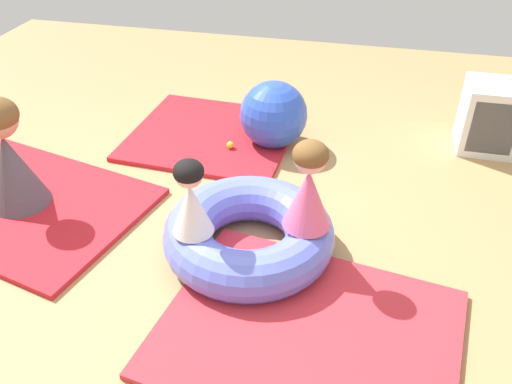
% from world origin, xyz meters
% --- Properties ---
extents(ground_plane, '(8.00, 8.00, 0.00)m').
position_xyz_m(ground_plane, '(0.00, 0.00, 0.00)').
color(ground_plane, tan).
extents(gym_mat_far_left, '(1.72, 1.44, 0.04)m').
position_xyz_m(gym_mat_far_left, '(0.50, -0.53, 0.02)').
color(gym_mat_far_left, red).
rests_on(gym_mat_far_left, ground).
extents(gym_mat_front, '(1.41, 1.30, 0.04)m').
position_xyz_m(gym_mat_front, '(-0.63, 1.42, 0.02)').
color(gym_mat_front, red).
rests_on(gym_mat_front, ground).
extents(gym_mat_far_right, '(1.91, 1.55, 0.04)m').
position_xyz_m(gym_mat_far_right, '(-1.64, 0.15, 0.02)').
color(gym_mat_far_right, red).
rests_on(gym_mat_far_right, ground).
extents(inflatable_cushion, '(1.07, 1.07, 0.31)m').
position_xyz_m(inflatable_cushion, '(0.04, 0.04, 0.15)').
color(inflatable_cushion, '#6070E5').
rests_on(inflatable_cushion, ground).
extents(child_in_white, '(0.32, 0.32, 0.47)m').
position_xyz_m(child_in_white, '(-0.23, -0.18, 0.54)').
color(child_in_white, white).
rests_on(child_in_white, inflatable_cushion).
extents(child_in_pink, '(0.37, 0.37, 0.56)m').
position_xyz_m(child_in_pink, '(0.39, 0.03, 0.58)').
color(child_in_pink, '#E5608E').
rests_on(child_in_pink, inflatable_cushion).
extents(adult_seated, '(0.57, 0.57, 0.80)m').
position_xyz_m(adult_seated, '(-1.64, 0.15, 0.43)').
color(adult_seated, '#4C4751').
rests_on(adult_seated, gym_mat_far_right).
extents(play_ball_green, '(0.08, 0.08, 0.08)m').
position_xyz_m(play_ball_green, '(-0.34, 1.77, 0.08)').
color(play_ball_green, green).
rests_on(play_ball_green, gym_mat_front).
extents(play_ball_yellow, '(0.06, 0.06, 0.06)m').
position_xyz_m(play_ball_yellow, '(-0.40, 1.21, 0.07)').
color(play_ball_yellow, yellow).
rests_on(play_ball_yellow, gym_mat_front).
extents(play_ball_blue, '(0.07, 0.07, 0.07)m').
position_xyz_m(play_ball_blue, '(-1.97, 0.47, 0.08)').
color(play_ball_blue, blue).
rests_on(play_ball_blue, gym_mat_far_right).
extents(exercise_ball_large, '(0.56, 0.56, 0.56)m').
position_xyz_m(exercise_ball_large, '(-0.09, 1.42, 0.28)').
color(exercise_ball_large, blue).
rests_on(exercise_ball_large, ground).
extents(storage_cube, '(0.44, 0.44, 0.56)m').
position_xyz_m(storage_cube, '(1.63, 1.75, 0.28)').
color(storage_cube, silver).
rests_on(storage_cube, ground).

